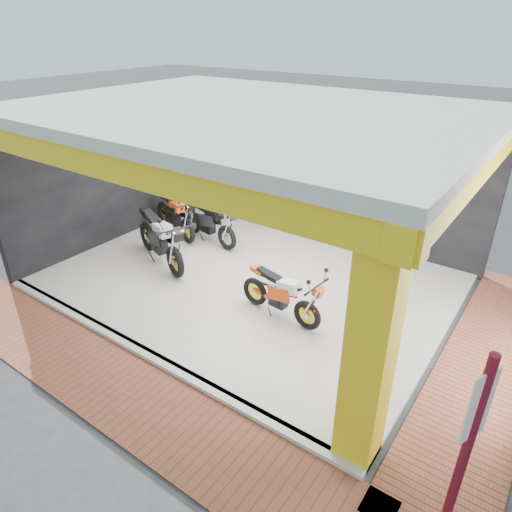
# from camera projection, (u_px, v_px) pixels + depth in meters

# --- Properties ---
(ground) EXTENTS (80.00, 80.00, 0.00)m
(ground) POSITION_uv_depth(u_px,v_px,m) (187.00, 327.00, 8.50)
(ground) COLOR #2D2D30
(ground) RESTS_ON ground
(showroom_floor) EXTENTS (8.00, 6.00, 0.10)m
(showroom_floor) POSITION_uv_depth(u_px,v_px,m) (250.00, 280.00, 9.92)
(showroom_floor) COLOR silver
(showroom_floor) RESTS_ON ground
(showroom_ceiling) EXTENTS (8.40, 6.40, 0.20)m
(showroom_ceiling) POSITION_uv_depth(u_px,v_px,m) (249.00, 112.00, 8.29)
(showroom_ceiling) COLOR beige
(showroom_ceiling) RESTS_ON corner_column
(back_wall) EXTENTS (8.20, 0.20, 3.50)m
(back_wall) POSITION_uv_depth(u_px,v_px,m) (323.00, 170.00, 11.38)
(back_wall) COLOR black
(back_wall) RESTS_ON ground
(left_wall) EXTENTS (0.20, 6.20, 3.50)m
(left_wall) POSITION_uv_depth(u_px,v_px,m) (116.00, 172.00, 11.25)
(left_wall) COLOR black
(left_wall) RESTS_ON ground
(corner_column) EXTENTS (0.50, 0.50, 3.50)m
(corner_column) POSITION_uv_depth(u_px,v_px,m) (371.00, 348.00, 5.22)
(corner_column) COLOR yellow
(corner_column) RESTS_ON ground
(header_beam_front) EXTENTS (8.40, 0.30, 0.40)m
(header_beam_front) POSITION_uv_depth(u_px,v_px,m) (120.00, 166.00, 6.26)
(header_beam_front) COLOR yellow
(header_beam_front) RESTS_ON corner_column
(header_beam_right) EXTENTS (0.30, 6.40, 0.40)m
(header_beam_right) POSITION_uv_depth(u_px,v_px,m) (479.00, 164.00, 6.36)
(header_beam_right) COLOR yellow
(header_beam_right) RESTS_ON corner_column
(floor_kerb) EXTENTS (8.00, 0.20, 0.10)m
(floor_kerb) POSITION_uv_depth(u_px,v_px,m) (145.00, 353.00, 7.74)
(floor_kerb) COLOR silver
(floor_kerb) RESTS_ON ground
(paver_front) EXTENTS (9.00, 1.40, 0.03)m
(paver_front) POSITION_uv_depth(u_px,v_px,m) (108.00, 381.00, 7.20)
(paver_front) COLOR brown
(paver_front) RESTS_ON ground
(paver_right) EXTENTS (1.40, 7.00, 0.03)m
(paver_right) POSITION_uv_depth(u_px,v_px,m) (486.00, 368.00, 7.47)
(paver_right) COLOR brown
(paver_right) RESTS_ON ground
(signpost) EXTENTS (0.17, 0.33, 2.53)m
(signpost) POSITION_uv_depth(u_px,v_px,m) (467.00, 447.00, 4.45)
(signpost) COLOR maroon
(signpost) RESTS_ON ground
(moto_hero) EXTENTS (1.96, 0.87, 1.16)m
(moto_hero) POSITION_uv_depth(u_px,v_px,m) (308.00, 302.00, 8.00)
(moto_hero) COLOR #D94409
(moto_hero) RESTS_ON showroom_floor
(moto_row_a) EXTENTS (2.55, 1.68, 1.46)m
(moto_row_a) POSITION_uv_depth(u_px,v_px,m) (174.00, 247.00, 9.59)
(moto_row_a) COLOR black
(moto_row_a) RESTS_ON showroom_floor
(moto_row_b) EXTENTS (2.17, 1.12, 1.26)m
(moto_row_b) POSITION_uv_depth(u_px,v_px,m) (227.00, 226.00, 10.82)
(moto_row_b) COLOR black
(moto_row_b) RESTS_ON showroom_floor
(moto_row_c) EXTENTS (2.28, 1.46, 1.31)m
(moto_row_c) POSITION_uv_depth(u_px,v_px,m) (187.00, 219.00, 11.14)
(moto_row_c) COLOR black
(moto_row_c) RESTS_ON showroom_floor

